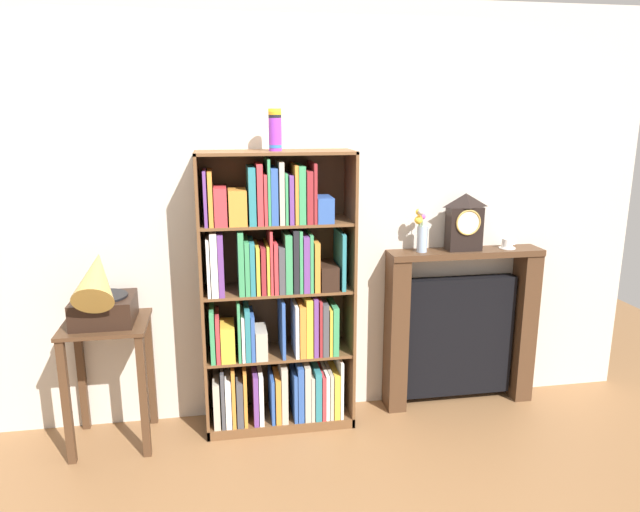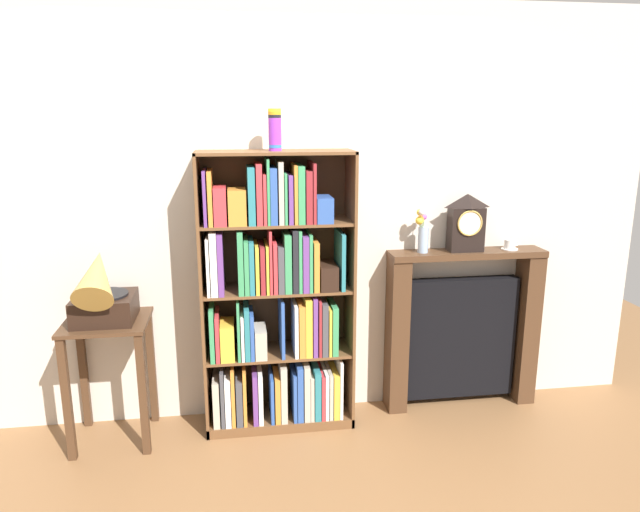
% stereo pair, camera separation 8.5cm
% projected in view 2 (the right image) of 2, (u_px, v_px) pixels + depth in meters
% --- Properties ---
extents(ground_plane, '(7.69, 6.40, 0.02)m').
position_uv_depth(ground_plane, '(281.00, 429.00, 3.68)').
color(ground_plane, brown).
extents(wall_back, '(4.69, 0.08, 2.60)m').
position_uv_depth(wall_back, '(292.00, 217.00, 3.66)').
color(wall_back, beige).
rests_on(wall_back, ground).
extents(bookshelf, '(0.92, 0.33, 1.73)m').
position_uv_depth(bookshelf, '(276.00, 304.00, 3.55)').
color(bookshelf, brown).
rests_on(bookshelf, ground).
extents(cup_stack, '(0.08, 0.08, 0.24)m').
position_uv_depth(cup_stack, '(275.00, 130.00, 3.30)').
color(cup_stack, purple).
rests_on(cup_stack, bookshelf).
extents(side_table_left, '(0.48, 0.45, 0.76)m').
position_uv_depth(side_table_left, '(109.00, 356.00, 3.43)').
color(side_table_left, '#472D1C').
rests_on(side_table_left, ground).
extents(gramophone, '(0.34, 0.49, 0.50)m').
position_uv_depth(gramophone, '(101.00, 292.00, 3.27)').
color(gramophone, black).
rests_on(gramophone, side_table_left).
extents(fireplace_mantel, '(1.02, 0.20, 1.07)m').
position_uv_depth(fireplace_mantel, '(462.00, 330.00, 3.89)').
color(fireplace_mantel, '#472D1C').
rests_on(fireplace_mantel, ground).
extents(mantel_clock, '(0.22, 0.12, 0.37)m').
position_uv_depth(mantel_clock, '(466.00, 223.00, 3.69)').
color(mantel_clock, black).
rests_on(mantel_clock, fireplace_mantel).
extents(flower_vase, '(0.09, 0.10, 0.29)m').
position_uv_depth(flower_vase, '(422.00, 231.00, 3.66)').
color(flower_vase, '#99B2D1').
rests_on(flower_vase, fireplace_mantel).
extents(teacup_with_saucer, '(0.12, 0.11, 0.06)m').
position_uv_depth(teacup_with_saucer, '(510.00, 245.00, 3.77)').
color(teacup_with_saucer, white).
rests_on(teacup_with_saucer, fireplace_mantel).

